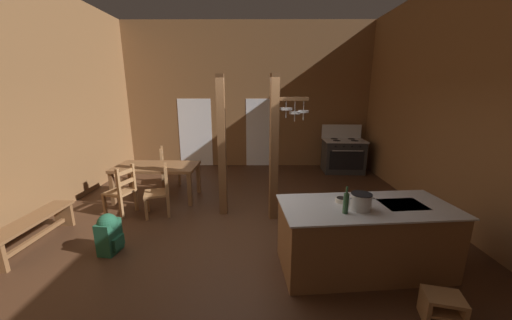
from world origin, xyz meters
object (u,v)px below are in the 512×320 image
object	(u,v)px
stove_range	(343,155)
stockpot_on_counter	(361,202)
backpack	(109,232)
ladderback_chair_at_table_end	(122,191)
mixing_bowl_on_counter	(342,200)
dining_table	(157,169)
ladderback_chair_near_window	(168,167)
bottle_tall_on_counter	(346,203)
step_stool	(442,306)
ladderback_chair_by_post	(160,192)
bench_along_left_wall	(33,227)
kitchen_island	(364,237)

from	to	relation	value
stove_range	stockpot_on_counter	bearing A→B (deg)	-104.50
stove_range	backpack	xyz separation A→B (m)	(-4.59, -4.19, -0.17)
ladderback_chair_at_table_end	mixing_bowl_on_counter	size ratio (longest dim) A/B	5.86
dining_table	ladderback_chair_at_table_end	distance (m)	0.91
ladderback_chair_near_window	bottle_tall_on_counter	size ratio (longest dim) A/B	2.89
stove_range	dining_table	bearing A→B (deg)	-155.51
step_stool	ladderback_chair_at_table_end	world-z (taller)	ladderback_chair_at_table_end
ladderback_chair_near_window	ladderback_chair_at_table_end	bearing A→B (deg)	-101.34
stove_range	mixing_bowl_on_counter	distance (m)	4.66
ladderback_chair_by_post	stockpot_on_counter	size ratio (longest dim) A/B	2.98
ladderback_chair_near_window	ladderback_chair_by_post	distance (m)	1.79
stockpot_on_counter	step_stool	bearing A→B (deg)	-50.76
bench_along_left_wall	stockpot_on_counter	world-z (taller)	stockpot_on_counter
ladderback_chair_by_post	mixing_bowl_on_counter	size ratio (longest dim) A/B	5.86
bottle_tall_on_counter	ladderback_chair_at_table_end	bearing A→B (deg)	152.33
ladderback_chair_by_post	bench_along_left_wall	bearing A→B (deg)	-144.13
step_stool	kitchen_island	bearing A→B (deg)	119.01
ladderback_chair_at_table_end	bottle_tall_on_counter	xyz separation A→B (m)	(3.58, -1.88, 0.56)
kitchen_island	step_stool	world-z (taller)	kitchen_island
stove_range	backpack	bearing A→B (deg)	-137.57
ladderback_chair_near_window	step_stool	bearing A→B (deg)	-46.25
kitchen_island	mixing_bowl_on_counter	world-z (taller)	mixing_bowl_on_counter
ladderback_chair_near_window	bench_along_left_wall	distance (m)	3.08
dining_table	stockpot_on_counter	size ratio (longest dim) A/B	5.39
mixing_bowl_on_counter	bottle_tall_on_counter	xyz separation A→B (m)	(-0.06, -0.33, 0.10)
stockpot_on_counter	kitchen_island	bearing A→B (deg)	43.86
kitchen_island	ladderback_chair_by_post	xyz separation A→B (m)	(-3.21, 1.63, 0.01)
mixing_bowl_on_counter	bench_along_left_wall	bearing A→B (deg)	174.72
ladderback_chair_near_window	mixing_bowl_on_counter	xyz separation A→B (m)	(3.29, -3.27, 0.46)
step_stool	bench_along_left_wall	size ratio (longest dim) A/B	0.29
dining_table	ladderback_chair_near_window	world-z (taller)	ladderback_chair_near_window
bench_along_left_wall	ladderback_chair_by_post	bearing A→B (deg)	35.87
mixing_bowl_on_counter	bottle_tall_on_counter	size ratio (longest dim) A/B	0.49
ladderback_chair_by_post	backpack	size ratio (longest dim) A/B	1.59
ladderback_chair_near_window	backpack	xyz separation A→B (m)	(0.07, -3.03, -0.14)
kitchen_island	mixing_bowl_on_counter	distance (m)	0.56
ladderback_chair_at_table_end	backpack	size ratio (longest dim) A/B	1.59
dining_table	bottle_tall_on_counter	distance (m)	4.17
step_stool	mixing_bowl_on_counter	size ratio (longest dim) A/B	2.57
ladderback_chair_by_post	stockpot_on_counter	bearing A→B (deg)	-29.64
backpack	stockpot_on_counter	xyz separation A→B (m)	(3.38, -0.47, 0.67)
stove_range	ladderback_chair_at_table_end	xyz separation A→B (m)	(-5.00, -2.89, -0.03)
ladderback_chair_by_post	ladderback_chair_at_table_end	size ratio (longest dim) A/B	1.00
stove_range	bottle_tall_on_counter	world-z (taller)	stove_range
step_stool	dining_table	world-z (taller)	dining_table
kitchen_island	ladderback_chair_at_table_end	world-z (taller)	ladderback_chair_at_table_end
dining_table	backpack	bearing A→B (deg)	-89.54
dining_table	ladderback_chair_by_post	bearing A→B (deg)	-68.56
step_stool	ladderback_chair_by_post	world-z (taller)	ladderback_chair_by_post
ladderback_chair_near_window	backpack	bearing A→B (deg)	-88.60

